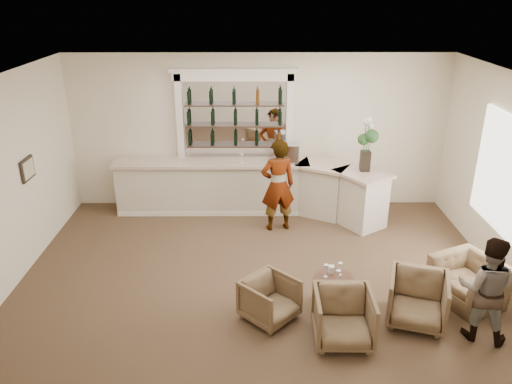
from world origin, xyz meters
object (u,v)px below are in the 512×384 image
armchair_left (270,299)px  flower_vase (367,141)px  bar_counter (251,188)px  espresso_machine (288,153)px  armchair_far (470,281)px  guest (486,289)px  armchair_center (343,317)px  armchair_right (417,299)px  sommelier (278,185)px  cocktail_table (333,292)px

armchair_left → flower_vase: size_ratio=0.66×
bar_counter → espresso_machine: size_ratio=12.73×
bar_counter → armchair_far: (3.38, -3.28, -0.24)m
guest → flower_vase: bearing=-53.0°
armchair_left → espresso_machine: bearing=36.6°
armchair_center → armchair_far: (2.11, 0.94, -0.04)m
armchair_right → espresso_machine: (-1.63, 3.85, 0.96)m
guest → armchair_far: bearing=-80.8°
espresso_machine → armchair_far: bearing=-45.6°
sommelier → espresso_machine: size_ratio=4.14×
armchair_center → armchair_right: bearing=20.8°
sommelier → guest: 4.28m
sommelier → armchair_left: sommelier is taller
bar_counter → cocktail_table: bearing=-70.0°
flower_vase → guest: bearing=-75.8°
armchair_center → espresso_machine: size_ratio=1.81×
sommelier → armchair_right: sommelier is taller
armchair_left → flower_vase: flower_vase is taller
armchair_far → armchair_center: bearing=-91.5°
armchair_right → flower_vase: (-0.15, 3.30, 1.37)m
guest → sommelier: bearing=-29.0°
armchair_right → bar_counter: bearing=140.0°
armchair_center → espresso_machine: espresso_machine is taller
cocktail_table → armchair_far: (2.13, 0.16, 0.08)m
cocktail_table → armchair_left: armchair_left is taller
bar_counter → sommelier: bearing=-55.8°
armchair_center → armchair_right: armchair_right is taller
bar_counter → armchair_center: bar_counter is taller
cocktail_table → espresso_machine: espresso_machine is taller
bar_counter → sommelier: (0.53, -0.78, 0.36)m
guest → espresso_machine: (-2.40, 4.18, 0.57)m
sommelier → espresso_machine: 0.94m
sommelier → armchair_center: 3.56m
bar_counter → guest: 5.22m
sommelier → espresso_machine: bearing=-119.9°
bar_counter → armchair_right: bearing=-57.8°
armchair_right → cocktail_table: bearing=179.6°
guest → armchair_left: guest is taller
cocktail_table → armchair_right: size_ratio=0.74×
cocktail_table → flower_vase: 3.43m
sommelier → armchair_right: 3.61m
sommelier → espresso_machine: sommelier is taller
cocktail_table → sommelier: (-0.72, 2.65, 0.68)m
armchair_center → armchair_far: 2.31m
armchair_right → sommelier: bearing=139.5°
guest → armchair_left: bearing=14.6°
flower_vase → bar_counter: bearing=167.1°
armchair_far → espresso_machine: size_ratio=2.27×
bar_counter → espresso_machine: bearing=2.6°
cocktail_table → armchair_far: bearing=4.2°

